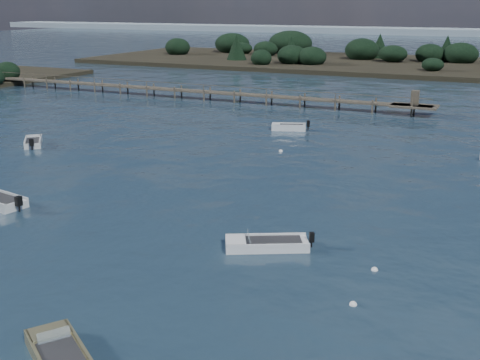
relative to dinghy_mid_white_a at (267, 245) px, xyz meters
The scene contains 10 objects.
ground 53.43m from the dinghy_mid_white_a, 94.17° to the left, with size 400.00×400.00×0.00m, color #182938.
dinghy_mid_white_a is the anchor object (origin of this frame).
tender_far_grey 29.83m from the dinghy_mid_white_a, 155.42° to the left, with size 3.17×3.39×1.20m.
tender_far_white 29.42m from the dinghy_mid_white_a, 108.65° to the left, with size 3.72×2.26×1.25m.
buoy_b 6.79m from the dinghy_mid_white_a, 35.83° to the right, with size 0.32×0.32×0.32m, color white.
buoy_c 16.11m from the dinghy_mid_white_a, behind, with size 0.32×0.32×0.32m, color white.
buoy_e 20.59m from the dinghy_mid_white_a, 109.56° to the left, with size 0.32×0.32×0.32m, color white.
buoy_extra_a 5.53m from the dinghy_mid_white_a, ahead, with size 0.32×0.32×0.32m, color white.
jetty 48.60m from the dinghy_mid_white_a, 121.83° to the left, with size 64.50×3.20×3.40m.
distant_haze 242.23m from the dinghy_mid_white_a, 112.80° to the left, with size 280.00×20.00×2.40m, color #8598A5.
Camera 1 is at (14.63, -19.15, 11.80)m, focal length 45.00 mm.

